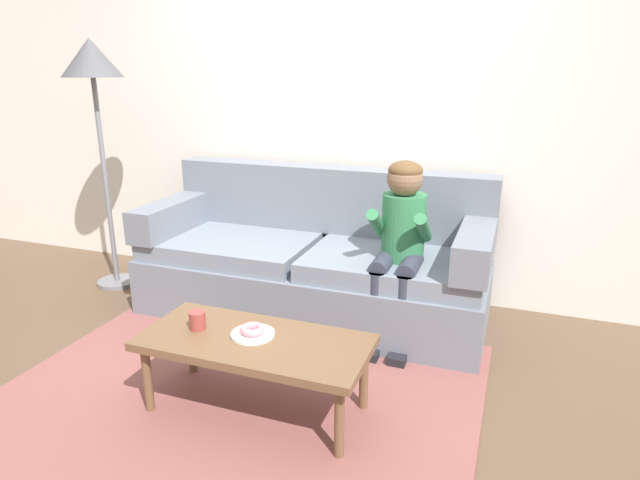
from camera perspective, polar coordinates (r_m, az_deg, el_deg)
name	(u,v)px	position (r m, az deg, el deg)	size (l,w,h in m)	color
ground	(260,370)	(3.15, -6.27, -13.36)	(10.00, 10.00, 0.00)	brown
wall_back	(341,99)	(4.01, 2.20, 14.51)	(8.00, 0.10, 2.80)	silver
area_rug	(239,393)	(2.96, -8.49, -15.54)	(2.40, 1.91, 0.01)	brown
couch	(315,264)	(3.70, -0.51, -2.49)	(2.28, 0.90, 0.95)	slate
coffee_table	(255,347)	(2.65, -6.82, -10.99)	(1.09, 0.50, 0.39)	brown
person_child	(400,235)	(3.24, 8.38, 0.51)	(0.34, 0.58, 1.10)	#337A4C
plate	(253,334)	(2.66, -7.03, -9.72)	(0.21, 0.21, 0.01)	white
donut	(253,329)	(2.65, -7.05, -9.24)	(0.12, 0.12, 0.04)	pink
mug	(197,320)	(2.75, -12.67, -8.18)	(0.08, 0.08, 0.09)	#993D38
toy_controller	(207,343)	(3.42, -11.67, -10.51)	(0.23, 0.09, 0.05)	#339E56
floor_lamp	(93,76)	(4.27, -22.61, 15.49)	(0.42, 0.42, 1.81)	slate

